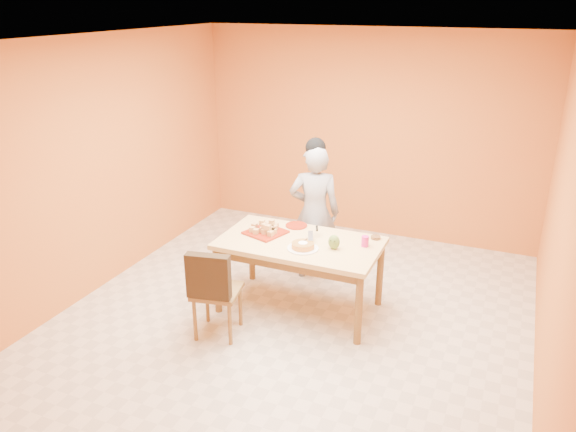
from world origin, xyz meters
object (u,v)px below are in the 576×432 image
at_px(sponge_cake, 303,246).
at_px(checker_tin, 376,237).
at_px(person, 314,213).
at_px(magenta_glass, 365,241).
at_px(dining_chair, 216,290).
at_px(red_dinner_plate, 296,225).
at_px(egg_ornament, 334,242).
at_px(pastry_platter, 266,232).
at_px(dining_table, 300,250).

xyz_separation_m(sponge_cake, checker_tin, (0.58, 0.51, -0.02)).
distance_m(person, magenta_glass, 0.97).
relative_size(dining_chair, person, 0.59).
distance_m(red_dinner_plate, egg_ornament, 0.68).
bearing_deg(magenta_glass, sponge_cake, -150.90).
bearing_deg(pastry_platter, dining_chair, -100.08).
xyz_separation_m(magenta_glass, checker_tin, (0.05, 0.22, -0.04)).
distance_m(dining_chair, magenta_glass, 1.51).
distance_m(magenta_glass, checker_tin, 0.23).
bearing_deg(pastry_platter, checker_tin, 15.73).
bearing_deg(dining_chair, red_dinner_plate, 60.63).
bearing_deg(egg_ornament, pastry_platter, 172.12).
bearing_deg(checker_tin, red_dinner_plate, 180.00).
bearing_deg(dining_table, person, 99.53).
xyz_separation_m(pastry_platter, red_dinner_plate, (0.22, 0.30, -0.00)).
relative_size(dining_chair, red_dinner_plate, 4.00).
bearing_deg(red_dinner_plate, egg_ornament, -35.46).
xyz_separation_m(dining_table, person, (-0.13, 0.75, 0.11)).
distance_m(sponge_cake, magenta_glass, 0.61).
distance_m(dining_table, person, 0.77).
xyz_separation_m(pastry_platter, magenta_glass, (1.03, 0.09, 0.04)).
bearing_deg(person, dining_chair, 56.64).
height_order(person, red_dinner_plate, person).
distance_m(dining_chair, sponge_cake, 0.93).
bearing_deg(sponge_cake, dining_chair, -137.21).
bearing_deg(pastry_platter, egg_ornament, -6.54).
bearing_deg(dining_chair, pastry_platter, 68.67).
xyz_separation_m(person, pastry_platter, (-0.27, -0.70, -0.01)).
bearing_deg(red_dinner_plate, dining_chair, -108.12).
height_order(dining_table, pastry_platter, pastry_platter).
xyz_separation_m(dining_table, egg_ornament, (0.37, -0.04, 0.17)).
bearing_deg(person, checker_tin, 135.84).
bearing_deg(egg_ornament, checker_tin, 50.43).
relative_size(egg_ornament, magenta_glass, 1.38).
relative_size(sponge_cake, egg_ornament, 1.52).
relative_size(person, checker_tin, 16.12).
xyz_separation_m(dining_chair, magenta_glass, (1.17, 0.89, 0.33)).
xyz_separation_m(person, magenta_glass, (0.76, -0.61, 0.03)).
bearing_deg(egg_ornament, red_dinner_plate, 143.20).
height_order(dining_chair, checker_tin, dining_chair).
relative_size(dining_table, magenta_glass, 15.34).
height_order(sponge_cake, checker_tin, sponge_cake).
bearing_deg(magenta_glass, checker_tin, 77.08).
xyz_separation_m(red_dinner_plate, checker_tin, (0.86, 0.00, 0.01)).
height_order(dining_chair, sponge_cake, dining_chair).
height_order(dining_table, magenta_glass, magenta_glass).
xyz_separation_m(dining_table, dining_chair, (-0.54, -0.76, -0.19)).
bearing_deg(pastry_platter, sponge_cake, -22.88).
xyz_separation_m(dining_chair, red_dinner_plate, (0.36, 1.11, 0.29)).
relative_size(pastry_platter, red_dinner_plate, 1.55).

